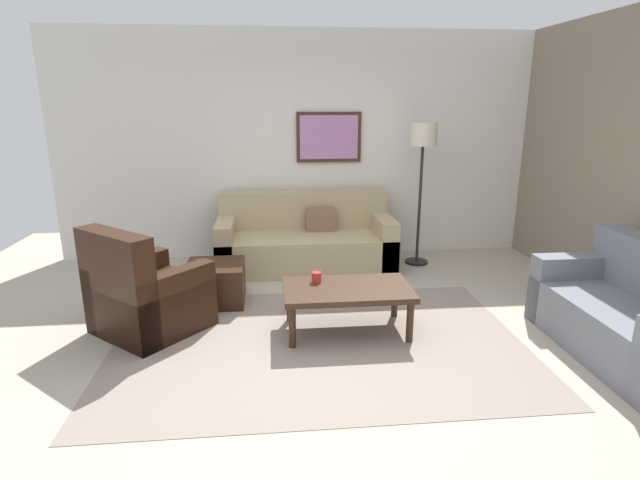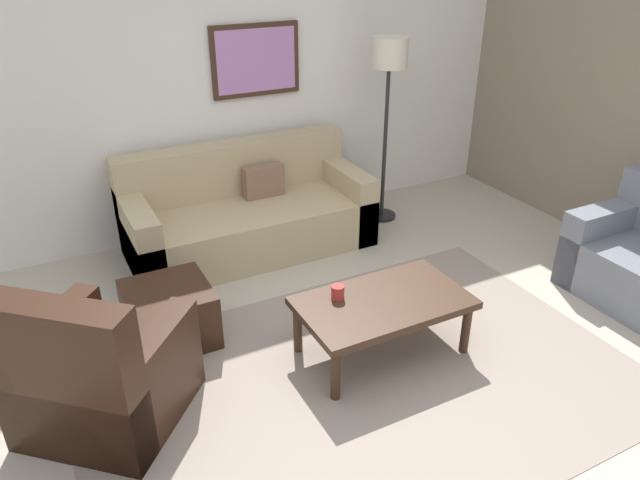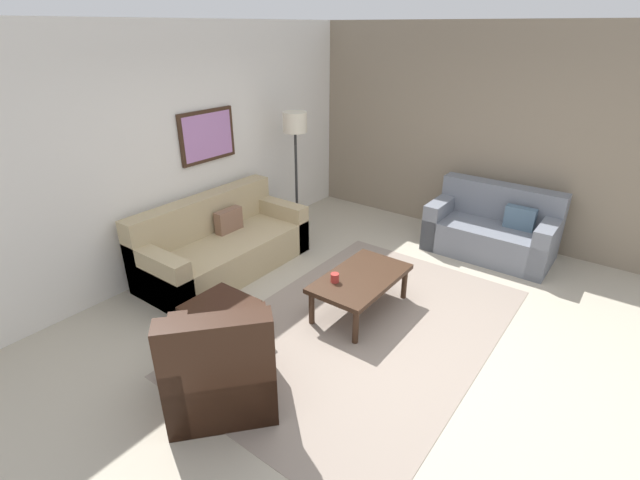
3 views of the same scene
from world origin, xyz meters
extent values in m
plane|color=#B2A893|center=(0.00, 0.00, 0.00)|extent=(8.00, 8.00, 0.00)
cube|color=silver|center=(0.00, 2.60, 1.40)|extent=(6.00, 0.12, 2.80)
cube|color=gray|center=(0.00, 0.00, 0.00)|extent=(3.40, 2.28, 0.01)
cube|color=tan|center=(0.04, 1.98, 0.21)|extent=(2.08, 0.93, 0.42)
cube|color=tan|center=(0.04, 2.33, 0.44)|extent=(2.08, 0.24, 0.88)
cube|color=tan|center=(-0.90, 1.98, 0.31)|extent=(0.20, 0.93, 0.62)
cube|color=tan|center=(0.98, 1.98, 0.31)|extent=(0.20, 0.93, 0.62)
cube|color=brown|center=(0.24, 2.11, 0.56)|extent=(0.36, 0.12, 0.28)
cube|color=slate|center=(2.39, 0.24, 0.31)|extent=(0.82, 0.20, 0.62)
cube|color=black|center=(-1.43, 0.43, 0.22)|extent=(1.13, 1.13, 0.44)
cube|color=black|center=(-1.63, 0.21, 0.47)|extent=(0.73, 0.68, 0.95)
cube|color=black|center=(-1.19, 0.22, 0.30)|extent=(0.65, 0.70, 0.60)
cube|color=black|center=(-1.67, 0.64, 0.30)|extent=(0.65, 0.70, 0.60)
cube|color=black|center=(-0.93, 0.99, 0.20)|extent=(0.56, 0.56, 0.40)
cylinder|color=#382316|center=(-0.22, -0.05, 0.18)|extent=(0.06, 0.06, 0.36)
cylinder|color=#382316|center=(0.76, -0.05, 0.18)|extent=(0.06, 0.06, 0.36)
cylinder|color=#382316|center=(-0.22, 0.47, 0.18)|extent=(0.06, 0.06, 0.36)
cylinder|color=#382316|center=(0.76, 0.47, 0.18)|extent=(0.06, 0.06, 0.36)
cube|color=#382316|center=(0.27, 0.21, 0.39)|extent=(1.10, 0.64, 0.05)
cylinder|color=#B2332D|center=(0.02, 0.36, 0.46)|extent=(0.09, 0.09, 0.09)
cylinder|color=black|center=(1.43, 2.01, 0.01)|extent=(0.28, 0.28, 0.03)
cylinder|color=#262626|center=(1.43, 2.01, 0.72)|extent=(0.04, 0.04, 1.45)
cylinder|color=beige|center=(1.43, 2.01, 1.58)|extent=(0.32, 0.32, 0.26)
cube|color=#382316|center=(0.38, 2.52, 1.52)|extent=(0.81, 0.04, 0.61)
cube|color=#B177B5|center=(0.38, 2.50, 1.52)|extent=(0.73, 0.01, 0.53)
camera|label=1|loc=(-0.37, -3.76, 1.95)|focal=27.95mm
camera|label=2|loc=(-1.57, -2.46, 2.51)|focal=33.43mm
camera|label=3|loc=(-3.21, -1.87, 2.73)|focal=25.52mm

